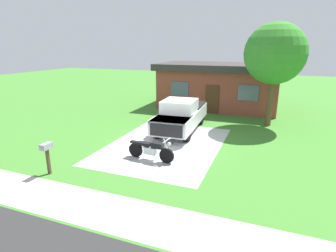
{
  "coord_description": "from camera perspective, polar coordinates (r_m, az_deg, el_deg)",
  "views": [
    {
      "loc": [
        4.79,
        -12.04,
        4.8
      ],
      "look_at": [
        0.01,
        0.34,
        0.9
      ],
      "focal_mm": 29.05,
      "sensor_mm": 36.0,
      "label": 1
    }
  ],
  "objects": [
    {
      "name": "ground_plane",
      "position": [
        13.82,
        -0.56,
        -3.95
      ],
      "size": [
        80.0,
        80.0,
        0.0
      ],
      "primitive_type": "plane",
      "color": "#3C792B"
    },
    {
      "name": "driveway_pad",
      "position": [
        13.82,
        -0.56,
        -3.94
      ],
      "size": [
        5.39,
        7.54,
        0.01
      ],
      "primitive_type": "cube",
      "color": "#B7B7B7",
      "rests_on": "ground"
    },
    {
      "name": "sidewalk_strip",
      "position": [
        9.08,
        -15.26,
        -16.15
      ],
      "size": [
        36.0,
        1.8,
        0.01
      ],
      "primitive_type": "cube",
      "color": "beige",
      "rests_on": "ground"
    },
    {
      "name": "motorcycle",
      "position": [
        11.9,
        -3.58,
        -4.99
      ],
      "size": [
        2.21,
        0.7,
        1.09
      ],
      "color": "black",
      "rests_on": "ground"
    },
    {
      "name": "pickup_truck",
      "position": [
        16.01,
        2.83,
        2.44
      ],
      "size": [
        2.28,
        5.72,
        1.9
      ],
      "color": "black",
      "rests_on": "ground"
    },
    {
      "name": "mailbox",
      "position": [
        11.41,
        -24.08,
        -4.69
      ],
      "size": [
        0.26,
        0.48,
        1.26
      ],
      "color": "#4C3823",
      "rests_on": "ground"
    },
    {
      "name": "shade_tree",
      "position": [
        17.69,
        21.53,
        13.89
      ],
      "size": [
        3.61,
        3.61,
        6.2
      ],
      "color": "brown",
      "rests_on": "ground"
    },
    {
      "name": "neighbor_house",
      "position": [
        22.64,
        10.68,
        8.44
      ],
      "size": [
        9.6,
        5.6,
        3.5
      ],
      "color": "brown",
      "rests_on": "ground"
    }
  ]
}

